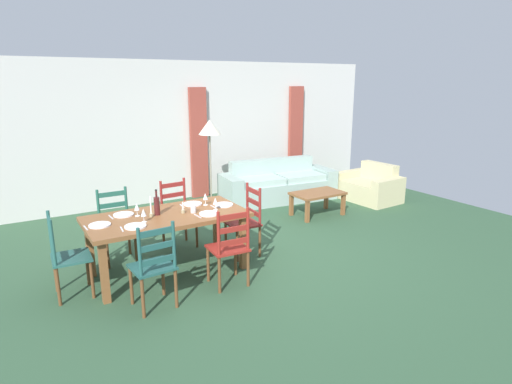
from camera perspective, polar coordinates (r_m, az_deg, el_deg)
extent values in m
cube|color=#2F5035|center=(6.04, -0.28, -8.20)|extent=(9.60, 9.60, 0.02)
cube|color=silver|center=(8.63, -11.75, 7.77)|extent=(9.60, 0.16, 2.70)
cube|color=brown|center=(8.75, -7.59, 6.39)|extent=(0.35, 0.08, 2.20)
cube|color=brown|center=(9.95, 5.26, 7.43)|extent=(0.35, 0.08, 2.20)
cube|color=brown|center=(5.34, -11.76, -3.23)|extent=(1.90, 0.96, 0.05)
cube|color=brown|center=(4.92, -19.47, -10.02)|extent=(0.08, 0.08, 0.70)
cube|color=brown|center=(5.46, -1.71, -6.67)|extent=(0.08, 0.08, 0.70)
cube|color=brown|center=(5.62, -21.13, -7.09)|extent=(0.08, 0.08, 0.70)
cube|color=brown|center=(6.10, -5.25, -4.43)|extent=(0.08, 0.08, 0.70)
cube|color=#21514C|center=(4.67, -13.59, -9.61)|extent=(0.45, 0.43, 0.03)
cylinder|color=brown|center=(4.86, -16.19, -11.78)|extent=(0.04, 0.04, 0.43)
cylinder|color=brown|center=(4.97, -12.21, -10.91)|extent=(0.04, 0.04, 0.43)
cylinder|color=brown|center=(4.58, -14.75, -13.44)|extent=(0.04, 0.04, 0.43)
cylinder|color=brown|center=(4.69, -10.54, -12.46)|extent=(0.04, 0.04, 0.43)
cylinder|color=#21514C|center=(4.37, -15.17, -7.72)|extent=(0.04, 0.04, 0.50)
cylinder|color=#21514C|center=(4.49, -10.84, -6.84)|extent=(0.04, 0.04, 0.50)
cube|color=#21514C|center=(4.48, -12.88, -8.83)|extent=(0.38, 0.05, 0.06)
cube|color=#21514C|center=(4.42, -12.99, -7.04)|extent=(0.38, 0.05, 0.06)
cube|color=#21514C|center=(4.37, -13.10, -5.21)|extent=(0.38, 0.05, 0.06)
cube|color=maroon|center=(5.03, -3.80, -7.42)|extent=(0.44, 0.42, 0.03)
cylinder|color=brown|center=(5.20, -6.37, -9.46)|extent=(0.04, 0.04, 0.43)
cylinder|color=brown|center=(5.33, -2.73, -8.77)|extent=(0.04, 0.04, 0.43)
cylinder|color=brown|center=(4.92, -4.86, -10.92)|extent=(0.04, 0.04, 0.43)
cylinder|color=brown|center=(5.05, -1.05, -10.13)|extent=(0.04, 0.04, 0.43)
cylinder|color=maroon|center=(4.73, -4.99, -5.52)|extent=(0.04, 0.04, 0.50)
cylinder|color=maroon|center=(4.87, -1.08, -4.86)|extent=(0.04, 0.04, 0.50)
cube|color=maroon|center=(4.84, -2.99, -6.63)|extent=(0.38, 0.05, 0.06)
cube|color=maroon|center=(4.79, -3.01, -4.96)|extent=(0.38, 0.05, 0.06)
cube|color=maroon|center=(4.74, -3.03, -3.25)|extent=(0.38, 0.05, 0.06)
cube|color=#225B49|center=(5.92, -17.89, -4.68)|extent=(0.43, 0.41, 0.03)
cylinder|color=brown|center=(5.88, -15.62, -7.03)|extent=(0.04, 0.04, 0.43)
cylinder|color=brown|center=(5.81, -19.07, -7.57)|extent=(0.04, 0.04, 0.43)
cylinder|color=brown|center=(6.19, -16.45, -5.99)|extent=(0.04, 0.04, 0.43)
cylinder|color=brown|center=(6.13, -19.72, -6.48)|extent=(0.04, 0.04, 0.43)
cylinder|color=#225B49|center=(6.04, -16.78, -1.61)|extent=(0.04, 0.04, 0.50)
cylinder|color=#225B49|center=(5.97, -20.13, -2.06)|extent=(0.04, 0.04, 0.50)
cube|color=#225B49|center=(6.04, -18.35, -3.02)|extent=(0.38, 0.03, 0.06)
cube|color=#225B49|center=(6.00, -18.46, -1.65)|extent=(0.38, 0.03, 0.06)
cube|color=#225B49|center=(5.96, -18.57, -0.27)|extent=(0.38, 0.03, 0.06)
cube|color=maroon|center=(6.23, -10.14, -3.25)|extent=(0.45, 0.43, 0.03)
cylinder|color=brown|center=(6.23, -7.86, -5.37)|extent=(0.04, 0.04, 0.43)
cylinder|color=brown|center=(6.08, -10.87, -6.01)|extent=(0.04, 0.04, 0.43)
cylinder|color=brown|center=(6.52, -9.28, -4.52)|extent=(0.04, 0.04, 0.43)
cylinder|color=brown|center=(6.38, -12.17, -5.10)|extent=(0.04, 0.04, 0.43)
cylinder|color=maroon|center=(6.38, -9.46, -0.34)|extent=(0.04, 0.04, 0.50)
cylinder|color=maroon|center=(6.23, -12.41, -0.83)|extent=(0.04, 0.04, 0.50)
cube|color=maroon|center=(6.34, -10.86, -1.72)|extent=(0.38, 0.05, 0.06)
cube|color=maroon|center=(6.30, -10.93, -0.41)|extent=(0.38, 0.05, 0.06)
cube|color=maroon|center=(6.26, -10.99, 0.92)|extent=(0.38, 0.05, 0.06)
cube|color=#265750|center=(5.18, -23.26, -7.97)|extent=(0.42, 0.44, 0.03)
cylinder|color=brown|center=(5.45, -21.41, -9.30)|extent=(0.04, 0.04, 0.43)
cylinder|color=brown|center=(5.12, -20.87, -10.82)|extent=(0.04, 0.04, 0.43)
cylinder|color=brown|center=(5.43, -25.01, -9.77)|extent=(0.04, 0.04, 0.43)
cylinder|color=brown|center=(5.10, -24.71, -11.33)|extent=(0.04, 0.04, 0.43)
cylinder|color=#265750|center=(5.26, -25.58, -4.86)|extent=(0.04, 0.04, 0.50)
cylinder|color=#265750|center=(4.92, -25.32, -6.13)|extent=(0.04, 0.04, 0.50)
cube|color=#265750|center=(5.13, -25.30, -6.84)|extent=(0.04, 0.38, 0.06)
cube|color=#265750|center=(5.08, -25.48, -5.26)|extent=(0.04, 0.38, 0.06)
cube|color=#265750|center=(5.03, -25.67, -3.65)|extent=(0.04, 0.38, 0.06)
cube|color=maroon|center=(5.85, -1.81, -4.19)|extent=(0.42, 0.44, 0.03)
cylinder|color=brown|center=(5.71, -2.49, -7.15)|extent=(0.04, 0.04, 0.43)
cylinder|color=brown|center=(6.01, -4.02, -6.02)|extent=(0.04, 0.04, 0.43)
cylinder|color=brown|center=(5.86, 0.51, -6.56)|extent=(0.04, 0.04, 0.43)
cylinder|color=brown|center=(6.15, -1.14, -5.50)|extent=(0.04, 0.04, 0.43)
cylinder|color=maroon|center=(5.70, 0.52, -1.93)|extent=(0.04, 0.04, 0.50)
cylinder|color=maroon|center=(6.00, -1.16, -1.08)|extent=(0.04, 0.04, 0.50)
cube|color=maroon|center=(5.89, -0.34, -2.71)|extent=(0.04, 0.38, 0.06)
cube|color=maroon|center=(5.84, -0.34, -1.31)|extent=(0.04, 0.38, 0.06)
cube|color=maroon|center=(5.80, -0.34, 0.12)|extent=(0.04, 0.38, 0.06)
cylinder|color=white|center=(4.98, -15.68, -4.39)|extent=(0.24, 0.24, 0.02)
cube|color=silver|center=(4.94, -17.35, -4.71)|extent=(0.03, 0.17, 0.01)
cylinder|color=white|center=(5.27, -6.24, -2.86)|extent=(0.24, 0.24, 0.02)
cube|color=silver|center=(5.21, -7.73, -3.17)|extent=(0.03, 0.17, 0.01)
cylinder|color=white|center=(5.44, -17.14, -2.88)|extent=(0.24, 0.24, 0.02)
cube|color=silver|center=(5.41, -18.67, -3.16)|extent=(0.02, 0.17, 0.01)
cylinder|color=white|center=(5.71, -8.38, -1.56)|extent=(0.24, 0.24, 0.02)
cube|color=silver|center=(5.65, -9.77, -1.83)|extent=(0.03, 0.17, 0.01)
cylinder|color=white|center=(5.14, -19.99, -4.13)|extent=(0.24, 0.24, 0.02)
cube|color=silver|center=(5.12, -21.63, -4.43)|extent=(0.02, 0.17, 0.01)
cylinder|color=white|center=(5.62, -4.28, -1.69)|extent=(0.24, 0.24, 0.02)
cube|color=silver|center=(5.56, -5.66, -1.97)|extent=(0.02, 0.17, 0.01)
cylinder|color=#471919|center=(5.32, -12.99, -1.83)|extent=(0.07, 0.07, 0.22)
cylinder|color=#471919|center=(5.29, -13.08, -0.27)|extent=(0.02, 0.02, 0.08)
cylinder|color=black|center=(5.27, -13.11, 0.24)|extent=(0.03, 0.03, 0.02)
cylinder|color=white|center=(5.11, -14.60, -3.87)|extent=(0.06, 0.06, 0.01)
cylinder|color=white|center=(5.10, -14.63, -3.46)|extent=(0.01, 0.01, 0.07)
cone|color=white|center=(5.08, -14.68, -2.63)|extent=(0.06, 0.06, 0.08)
cylinder|color=white|center=(5.43, -5.38, -2.38)|extent=(0.06, 0.06, 0.01)
cylinder|color=white|center=(5.42, -5.39, -1.99)|extent=(0.01, 0.01, 0.07)
cone|color=white|center=(5.39, -5.41, -1.20)|extent=(0.06, 0.06, 0.08)
cylinder|color=white|center=(5.36, -15.43, -3.07)|extent=(0.06, 0.06, 0.01)
cylinder|color=white|center=(5.35, -15.45, -2.68)|extent=(0.01, 0.01, 0.07)
cone|color=white|center=(5.33, -15.51, -1.88)|extent=(0.06, 0.06, 0.08)
cylinder|color=white|center=(5.66, -6.70, -1.70)|extent=(0.06, 0.06, 0.01)
cylinder|color=white|center=(5.65, -6.71, -1.33)|extent=(0.01, 0.01, 0.07)
cone|color=white|center=(5.63, -6.73, -0.58)|extent=(0.06, 0.06, 0.08)
cylinder|color=beige|center=(5.34, -8.31, -2.28)|extent=(0.07, 0.07, 0.09)
cylinder|color=#998C66|center=(5.29, -13.69, -3.00)|extent=(0.05, 0.05, 0.04)
cylinder|color=white|center=(5.25, -13.77, -1.68)|extent=(0.02, 0.02, 0.21)
cylinder|color=#998C66|center=(5.35, -9.62, -2.57)|extent=(0.05, 0.05, 0.04)
cylinder|color=white|center=(5.33, -9.66, -1.85)|extent=(0.02, 0.02, 0.10)
cube|color=#95AEA5|center=(8.56, 2.98, 0.16)|extent=(1.88, 0.99, 0.40)
cube|color=#95AEA5|center=(8.77, 2.08, 1.87)|extent=(1.81, 0.40, 0.80)
cube|color=#95AEA5|center=(9.04, 8.72, 1.39)|extent=(0.33, 0.82, 0.58)
cube|color=#95AEA5|center=(8.12, -3.39, 0.02)|extent=(0.33, 0.82, 0.58)
cube|color=#A7C3B9|center=(8.67, 5.79, 2.06)|extent=(0.93, 0.73, 0.12)
cube|color=#A7C3B9|center=(8.25, 0.40, 1.50)|extent=(0.93, 0.73, 0.12)
cube|color=brown|center=(7.65, 8.17, -0.18)|extent=(0.90, 0.56, 0.04)
cube|color=brown|center=(7.29, 6.81, -2.59)|extent=(0.06, 0.06, 0.38)
cube|color=brown|center=(7.79, 11.46, -1.65)|extent=(0.06, 0.06, 0.38)
cube|color=brown|center=(7.64, 4.70, -1.72)|extent=(0.06, 0.06, 0.38)
cube|color=brown|center=(8.12, 9.28, -0.88)|extent=(0.06, 0.06, 0.38)
cube|color=#CBBF8E|center=(8.87, 14.61, 0.15)|extent=(0.85, 0.85, 0.38)
cube|color=#CBBF8E|center=(9.05, 15.93, 1.46)|extent=(0.25, 0.81, 0.72)
cube|color=#CBBF8E|center=(8.55, 17.11, -0.08)|extent=(0.81, 0.23, 0.52)
cube|color=#CBBF8E|center=(9.17, 12.34, 1.20)|extent=(0.81, 0.23, 0.52)
cylinder|color=#332D28|center=(8.17, -5.90, -1.95)|extent=(0.28, 0.28, 0.03)
cylinder|color=gray|center=(8.00, -6.03, 2.79)|extent=(0.03, 0.03, 1.35)
cone|color=beige|center=(7.88, -6.18, 8.53)|extent=(0.40, 0.40, 0.26)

